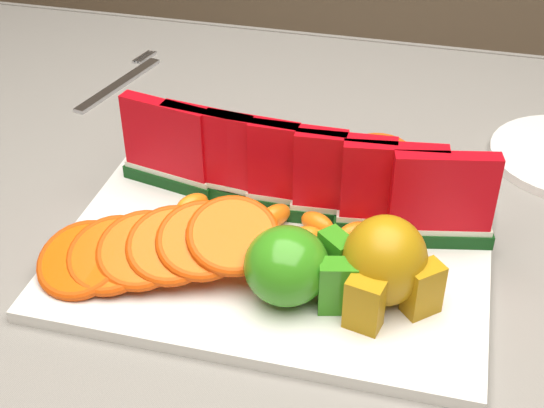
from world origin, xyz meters
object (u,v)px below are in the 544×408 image
platter (276,247)px  pear_cluster (386,265)px  fork (122,82)px  apple_cluster (295,267)px

platter → pear_cluster: bearing=-26.4°
pear_cluster → fork: (-0.40, 0.35, -0.05)m
platter → fork: size_ratio=2.06×
apple_cluster → fork: bearing=131.4°
platter → pear_cluster: pear_cluster is taller
apple_cluster → fork: size_ratio=0.56×
platter → pear_cluster: size_ratio=4.26×
fork → platter: bearing=-45.8°
apple_cluster → pear_cluster: pear_cluster is taller
platter → fork: 0.41m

